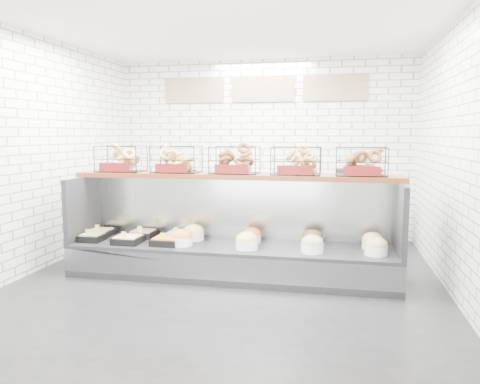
# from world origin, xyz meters

# --- Properties ---
(ground) EXTENTS (5.50, 5.50, 0.00)m
(ground) POSITION_xyz_m (0.00, 0.00, 0.00)
(ground) COLOR black
(ground) RESTS_ON ground
(room_shell) EXTENTS (5.02, 5.51, 3.01)m
(room_shell) POSITION_xyz_m (0.00, 0.60, 2.06)
(room_shell) COLOR white
(room_shell) RESTS_ON ground
(display_case) EXTENTS (4.00, 0.90, 1.20)m
(display_case) POSITION_xyz_m (0.00, 0.34, 0.33)
(display_case) COLOR black
(display_case) RESTS_ON ground
(bagel_shelf) EXTENTS (4.10, 0.50, 0.40)m
(bagel_shelf) POSITION_xyz_m (-0.00, 0.52, 1.39)
(bagel_shelf) COLOR #4F2210
(bagel_shelf) RESTS_ON display_case
(prep_counter) EXTENTS (4.00, 0.60, 1.20)m
(prep_counter) POSITION_xyz_m (-0.01, 2.43, 0.47)
(prep_counter) COLOR #93969B
(prep_counter) RESTS_ON ground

